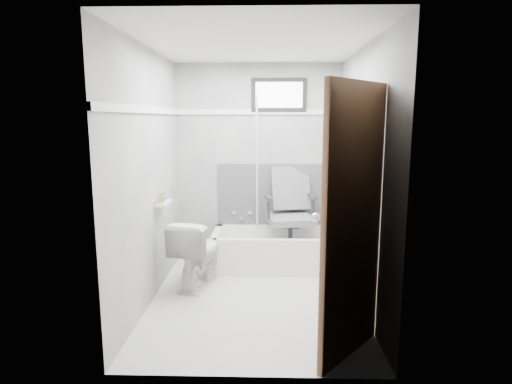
{
  "coord_description": "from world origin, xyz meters",
  "views": [
    {
      "loc": [
        0.12,
        -3.96,
        1.75
      ],
      "look_at": [
        0.0,
        0.35,
        1.0
      ],
      "focal_mm": 30.0,
      "sensor_mm": 36.0,
      "label": 1
    }
  ],
  "objects_px": {
    "toilet": "(197,253)",
    "soap_bottle_b": "(164,196)",
    "office_chair": "(291,213)",
    "door": "(401,236)",
    "bathtub": "(276,249)",
    "soap_bottle_a": "(161,198)"
  },
  "relations": [
    {
      "from": "door",
      "to": "soap_bottle_b",
      "type": "xyz_separation_m",
      "value": [
        -1.92,
        1.59,
        -0.04
      ]
    },
    {
      "from": "bathtub",
      "to": "soap_bottle_a",
      "type": "distance_m",
      "value": 1.58
    },
    {
      "from": "door",
      "to": "soap_bottle_b",
      "type": "distance_m",
      "value": 2.49
    },
    {
      "from": "toilet",
      "to": "soap_bottle_b",
      "type": "distance_m",
      "value": 0.68
    },
    {
      "from": "office_chair",
      "to": "toilet",
      "type": "bearing_deg",
      "value": -157.65
    },
    {
      "from": "bathtub",
      "to": "toilet",
      "type": "height_order",
      "value": "toilet"
    },
    {
      "from": "bathtub",
      "to": "soap_bottle_b",
      "type": "bearing_deg",
      "value": -152.01
    },
    {
      "from": "toilet",
      "to": "door",
      "type": "xyz_separation_m",
      "value": [
        1.6,
        -1.61,
        0.65
      ]
    },
    {
      "from": "soap_bottle_a",
      "to": "soap_bottle_b",
      "type": "bearing_deg",
      "value": 90.0
    },
    {
      "from": "bathtub",
      "to": "toilet",
      "type": "distance_m",
      "value": 1.05
    },
    {
      "from": "office_chair",
      "to": "soap_bottle_b",
      "type": "relative_size",
      "value": 12.41
    },
    {
      "from": "office_chair",
      "to": "door",
      "type": "height_order",
      "value": "door"
    },
    {
      "from": "door",
      "to": "soap_bottle_b",
      "type": "bearing_deg",
      "value": 140.35
    },
    {
      "from": "toilet",
      "to": "soap_bottle_a",
      "type": "distance_m",
      "value": 0.71
    },
    {
      "from": "bathtub",
      "to": "toilet",
      "type": "bearing_deg",
      "value": -144.45
    },
    {
      "from": "office_chair",
      "to": "bathtub",
      "type": "bearing_deg",
      "value": -174.64
    },
    {
      "from": "office_chair",
      "to": "soap_bottle_a",
      "type": "height_order",
      "value": "office_chair"
    },
    {
      "from": "toilet",
      "to": "soap_bottle_a",
      "type": "bearing_deg",
      "value": 38.43
    },
    {
      "from": "office_chair",
      "to": "toilet",
      "type": "relative_size",
      "value": 1.45
    },
    {
      "from": "soap_bottle_b",
      "to": "toilet",
      "type": "bearing_deg",
      "value": 2.76
    },
    {
      "from": "door",
      "to": "soap_bottle_b",
      "type": "height_order",
      "value": "door"
    },
    {
      "from": "door",
      "to": "soap_bottle_a",
      "type": "height_order",
      "value": "door"
    }
  ]
}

